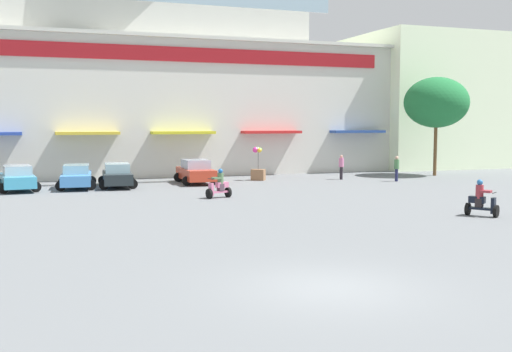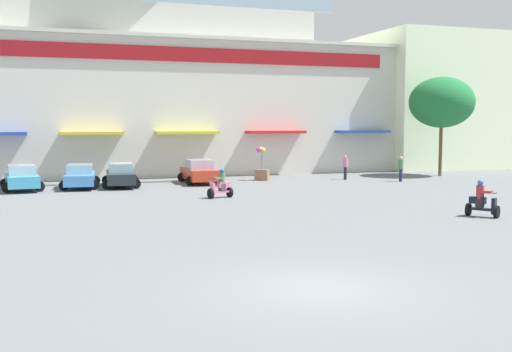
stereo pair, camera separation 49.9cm
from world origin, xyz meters
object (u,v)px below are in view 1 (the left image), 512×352
(plaza_tree_1, at_px, (436,103))
(parked_car_2, at_px, (117,175))
(parked_car_0, at_px, (17,178))
(parked_car_1, at_px, (76,176))
(parked_car_3, at_px, (196,171))
(pedestrian_1, at_px, (341,166))
(balloon_vendor_cart, at_px, (258,168))
(pedestrian_4, at_px, (397,167))
(scooter_rider_1, at_px, (219,186))
(scooter_rider_2, at_px, (481,201))

(plaza_tree_1, distance_m, parked_car_2, 23.62)
(parked_car_0, xyz_separation_m, parked_car_2, (5.67, -0.03, -0.00))
(parked_car_1, height_order, parked_car_3, parked_car_3)
(parked_car_2, bearing_deg, pedestrian_1, -1.02)
(parked_car_1, xyz_separation_m, balloon_vendor_cart, (11.93, 1.00, 0.12))
(parked_car_0, relative_size, pedestrian_1, 2.66)
(parked_car_2, bearing_deg, parked_car_0, 179.70)
(parked_car_3, xyz_separation_m, pedestrian_4, (12.95, -3.29, 0.20))
(plaza_tree_1, height_order, parked_car_3, plaza_tree_1)
(plaza_tree_1, height_order, parked_car_2, plaza_tree_1)
(parked_car_1, bearing_deg, scooter_rider_1, -47.96)
(parked_car_1, bearing_deg, parked_car_3, 3.59)
(scooter_rider_2, bearing_deg, parked_car_1, 131.78)
(parked_car_2, height_order, balloon_vendor_cart, balloon_vendor_cart)
(parked_car_2, bearing_deg, parked_car_3, 6.91)
(plaza_tree_1, xyz_separation_m, parked_car_2, (-23.16, -0.20, -4.65))
(scooter_rider_1, xyz_separation_m, pedestrian_4, (13.71, 4.59, 0.34))
(plaza_tree_1, distance_m, parked_car_0, 29.20)
(scooter_rider_1, bearing_deg, parked_car_0, 143.82)
(parked_car_2, bearing_deg, balloon_vendor_cart, 6.83)
(pedestrian_4, bearing_deg, parked_car_1, 172.12)
(parked_car_1, distance_m, parked_car_2, 2.38)
(pedestrian_1, distance_m, balloon_vendor_cart, 5.77)
(parked_car_1, xyz_separation_m, scooter_rider_1, (6.69, -7.41, -0.09))
(parked_car_2, bearing_deg, scooter_rider_1, -59.33)
(balloon_vendor_cart, bearing_deg, scooter_rider_1, -121.94)
(parked_car_1, height_order, pedestrian_1, pedestrian_1)
(scooter_rider_1, distance_m, pedestrian_4, 14.46)
(parked_car_0, distance_m, parked_car_3, 10.75)
(parked_car_2, relative_size, parked_car_3, 1.01)
(parked_car_3, distance_m, pedestrian_1, 10.12)
(plaza_tree_1, height_order, parked_car_0, plaza_tree_1)
(parked_car_1, bearing_deg, plaza_tree_1, 0.12)
(balloon_vendor_cart, bearing_deg, parked_car_2, -173.17)
(parked_car_1, relative_size, scooter_rider_1, 3.00)
(parked_car_1, height_order, parked_car_2, parked_car_2)
(parked_car_3, distance_m, scooter_rider_2, 19.28)
(plaza_tree_1, height_order, balloon_vendor_cart, plaza_tree_1)
(balloon_vendor_cart, bearing_deg, pedestrian_4, -24.29)
(scooter_rider_2, xyz_separation_m, pedestrian_1, (2.21, 16.72, 0.33))
(parked_car_3, xyz_separation_m, scooter_rider_2, (7.86, -17.60, -0.13))
(parked_car_2, xyz_separation_m, parked_car_3, (5.07, 0.61, 0.04))
(parked_car_0, xyz_separation_m, pedestrian_1, (20.81, -0.30, 0.23))
(scooter_rider_1, height_order, pedestrian_1, pedestrian_1)
(parked_car_0, xyz_separation_m, scooter_rider_1, (9.98, -7.30, -0.11))
(parked_car_1, distance_m, pedestrian_1, 17.53)
(parked_car_3, bearing_deg, parked_car_1, -176.41)
(pedestrian_4, bearing_deg, parked_car_0, 173.49)
(scooter_rider_1, distance_m, scooter_rider_2, 13.00)
(parked_car_1, relative_size, balloon_vendor_cart, 2.02)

